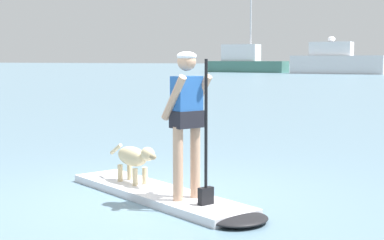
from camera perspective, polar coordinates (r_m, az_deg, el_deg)
ground_plane at (r=7.53m, az=-3.46°, el=-7.54°), size 400.00×400.00×0.00m
paddleboard at (r=7.34m, az=-2.43°, el=-7.49°), size 3.33×2.00×0.10m
person_paddler at (r=6.84m, az=-0.44°, el=0.57°), size 0.68×0.60×1.74m
dog at (r=7.85m, az=-5.64°, el=-3.67°), size 1.01×0.51×0.53m
moored_boat_starboard at (r=77.84m, az=5.15°, el=5.66°), size 10.90×3.20×11.60m
moored_boat_center at (r=71.86m, az=13.87°, el=5.56°), size 10.83×3.53×4.42m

